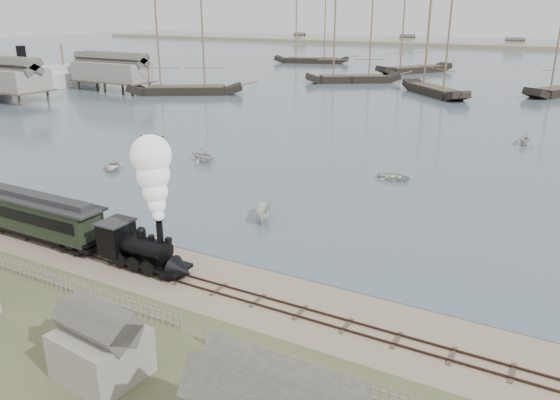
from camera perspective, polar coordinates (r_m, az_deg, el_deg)
The scene contains 23 objects.
ground at distance 38.87m, azimuth -7.19°, elevation -7.36°, with size 600.00×600.00×0.00m, color tan.
harbor_water at distance 199.67m, azimuth 23.38°, elevation 12.89°, with size 600.00×336.00×0.06m, color #495E68.
rail_track at distance 37.45m, azimuth -8.99°, elevation -8.49°, with size 120.00×1.80×0.16m.
picket_fence_west at distance 38.52m, azimuth -21.41°, elevation -8.93°, with size 19.00×0.10×1.20m, color gray, non-canonical shape.
picket_fence_east at distance 28.03m, azimuth 5.43°, elevation -19.10°, with size 15.00×0.10×1.20m, color gray, non-canonical shape.
shed_mid at distance 30.14m, azimuth -17.91°, elevation -16.97°, with size 4.00×3.50×3.60m, color gray, non-canonical shape.
western_wharf at distance 118.97m, azimuth -26.48°, elevation 11.00°, with size 36.00×56.00×8.00m, color gray, non-canonical shape.
far_spit at distance 279.14m, azimuth 25.33°, elevation 14.06°, with size 500.00×20.00×1.80m, color tan.
locomotive at distance 37.75m, azimuth -13.43°, elevation -1.44°, with size 7.50×2.80×9.35m.
passenger_coach at distance 47.17m, azimuth -24.31°, elevation -1.31°, with size 13.71×2.64×3.33m.
beached_dinghy at distance 50.14m, azimuth -23.72°, elevation -2.09°, with size 4.22×3.01×0.87m, color silver.
steamship at distance 137.10m, azimuth -25.22°, elevation 12.37°, with size 43.71×7.28×9.56m, color silver, non-canonical shape.
rowboat_0 at distance 64.79m, azimuth -17.15°, elevation 3.35°, with size 3.60×2.57×0.75m, color silver.
rowboat_1 at distance 65.61m, azimuth -8.06°, elevation 4.69°, with size 3.37×2.90×1.77m, color silver.
rowboat_2 at distance 47.13m, azimuth -1.77°, elevation -1.36°, with size 3.35×1.26×1.29m, color silver.
rowboat_3 at distance 59.51m, azimuth 11.84°, elevation 2.41°, with size 3.56×2.55×0.74m, color silver.
rowboat_6 at distance 79.08m, azimuth -13.43°, elevation 6.54°, with size 4.31×3.08×0.89m, color silver.
rowboat_7 at distance 80.31m, azimuth 24.21°, elevation 5.85°, with size 3.23×2.79×1.70m, color silver.
schooner_0 at distance 119.06m, azimuth -10.12°, elevation 15.59°, with size 24.10×5.56×20.00m, color black, non-canonical shape.
schooner_1 at distance 137.97m, azimuth 7.79°, elevation 16.20°, with size 23.07×5.32×20.00m, color black, non-canonical shape.
schooner_2 at distance 120.77m, azimuth 16.18°, elevation 15.20°, with size 21.08×4.86×20.00m, color black, non-canonical shape.
schooner_6 at distance 187.51m, azimuth 3.35°, elevation 17.14°, with size 24.65×5.69×20.00m, color black, non-canonical shape.
schooner_7 at distance 163.24m, azimuth 14.13°, elevation 16.28°, with size 24.25×5.60×20.00m, color black, non-canonical shape.
Camera 1 is at (20.83, -27.82, 17.42)m, focal length 35.00 mm.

